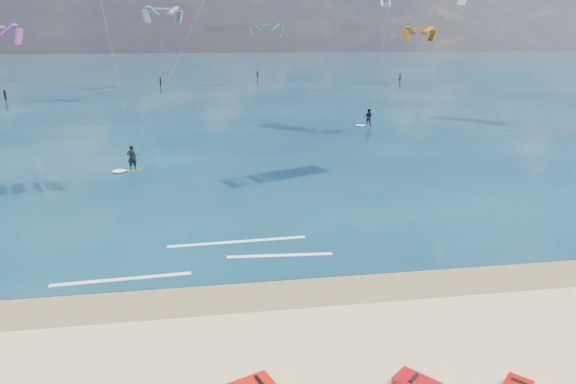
# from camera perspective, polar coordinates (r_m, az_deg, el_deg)

# --- Properties ---
(ground) EXTENTS (320.00, 320.00, 0.00)m
(ground) POSITION_cam_1_polar(r_m,az_deg,el_deg) (55.01, -8.75, 7.50)
(ground) COLOR tan
(ground) RESTS_ON ground
(wet_sand_strip) EXTENTS (320.00, 2.40, 0.01)m
(wet_sand_strip) POSITION_cam_1_polar(r_m,az_deg,el_deg) (19.65, -8.38, -11.61)
(wet_sand_strip) COLOR brown
(wet_sand_strip) RESTS_ON ground
(sea) EXTENTS (320.00, 200.00, 0.04)m
(sea) POSITION_cam_1_polar(r_m,az_deg,el_deg) (118.55, -8.86, 12.89)
(sea) COLOR #0A283C
(sea) RESTS_ON ground
(kitesurfer_main) EXTENTS (9.17, 8.91, 14.56)m
(kitesurfer_main) POSITION_cam_1_polar(r_m,az_deg,el_deg) (33.11, -16.11, 13.53)
(kitesurfer_main) COLOR #CBE91B
(kitesurfer_main) RESTS_ON sea
(kitesurfer_far) EXTENTS (10.48, 6.40, 15.47)m
(kitesurfer_far) POSITION_cam_1_polar(r_m,az_deg,el_deg) (52.48, 12.16, 15.95)
(kitesurfer_far) COLOR yellow
(kitesurfer_far) RESTS_ON sea
(shoreline_foam) EXTENTS (11.59, 3.60, 0.01)m
(shoreline_foam) POSITION_cam_1_polar(r_m,az_deg,el_deg) (22.82, -8.12, -7.13)
(shoreline_foam) COLOR white
(shoreline_foam) RESTS_ON ground
(distant_kites) EXTENTS (89.87, 32.55, 12.59)m
(distant_kites) POSITION_cam_1_polar(r_m,az_deg,el_deg) (92.12, -14.33, 14.69)
(distant_kites) COLOR gray
(distant_kites) RESTS_ON ground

